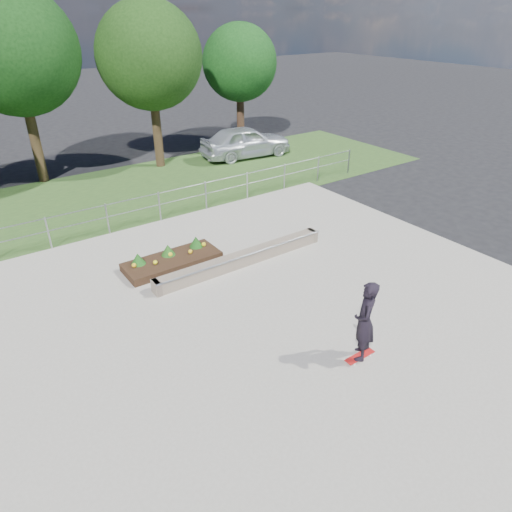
{
  "coord_description": "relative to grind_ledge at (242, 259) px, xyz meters",
  "views": [
    {
      "loc": [
        -6.26,
        -7.62,
        7.18
      ],
      "look_at": [
        0.2,
        1.5,
        1.1
      ],
      "focal_mm": 32.0,
      "sensor_mm": 36.0,
      "label": 1
    }
  ],
  "objects": [
    {
      "name": "fence",
      "position": [
        -0.64,
        4.64,
        0.51
      ],
      "size": [
        20.06,
        0.06,
        1.2
      ],
      "color": "gray",
      "rests_on": "ground"
    },
    {
      "name": "ground",
      "position": [
        -0.64,
        -2.86,
        -0.26
      ],
      "size": [
        120.0,
        120.0,
        0.0
      ],
      "primitive_type": "plane",
      "color": "black",
      "rests_on": "ground"
    },
    {
      "name": "grass_verge",
      "position": [
        -0.64,
        8.14,
        -0.25
      ],
      "size": [
        30.0,
        8.0,
        0.02
      ],
      "primitive_type": "cube",
      "color": "#29471C",
      "rests_on": "ground"
    },
    {
      "name": "planter_bed",
      "position": [
        -1.81,
        1.3,
        -0.02
      ],
      "size": [
        3.0,
        1.2,
        0.61
      ],
      "color": "black",
      "rests_on": "concrete_slab"
    },
    {
      "name": "concrete_slab",
      "position": [
        -0.64,
        -2.86,
        -0.23
      ],
      "size": [
        15.0,
        15.0,
        0.06
      ],
      "primitive_type": "cube",
      "color": "gray",
      "rests_on": "ground"
    },
    {
      "name": "parked_car",
      "position": [
        6.91,
        9.97,
        0.58
      ],
      "size": [
        5.13,
        2.51,
        1.68
      ],
      "primitive_type": "imported",
      "rotation": [
        0.0,
        0.0,
        1.46
      ],
      "color": "silver",
      "rests_on": "ground"
    },
    {
      "name": "grind_ledge",
      "position": [
        0.0,
        0.0,
        0.0
      ],
      "size": [
        6.0,
        0.44,
        0.43
      ],
      "color": "#695C4D",
      "rests_on": "concrete_slab"
    },
    {
      "name": "tree_mid_left",
      "position": [
        -3.14,
        12.14,
        5.34
      ],
      "size": [
        5.25,
        5.25,
        8.25
      ],
      "color": "black",
      "rests_on": "ground"
    },
    {
      "name": "tree_mid_right",
      "position": [
        2.36,
        11.14,
        4.97
      ],
      "size": [
        4.9,
        4.9,
        7.7
      ],
      "color": "#302013",
      "rests_on": "ground"
    },
    {
      "name": "tree_far_right",
      "position": [
        8.36,
        12.64,
        4.21
      ],
      "size": [
        4.2,
        4.2,
        6.6
      ],
      "color": "#301D13",
      "rests_on": "ground"
    },
    {
      "name": "skateboarder",
      "position": [
        -0.24,
        -5.23,
        0.85
      ],
      "size": [
        0.84,
        0.83,
        2.04
      ],
      "color": "white",
      "rests_on": "concrete_slab"
    }
  ]
}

